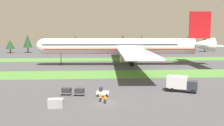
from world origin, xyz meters
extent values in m
plane|color=#47474C|center=(0.00, 0.00, 0.00)|extent=(400.00, 400.00, 0.00)
cube|color=#4C8438|center=(0.00, 33.47, 0.00)|extent=(320.00, 15.58, 0.01)
cube|color=#4C8438|center=(0.00, 76.64, 0.00)|extent=(320.00, 15.58, 0.01)
cylinder|color=silver|center=(7.67, 55.05, 7.69)|extent=(60.49, 8.65, 6.28)
sphere|color=silver|center=(-22.45, 56.24, 7.69)|extent=(6.15, 6.15, 6.15)
cone|color=silver|center=(40.73, 53.75, 8.16)|extent=(10.52, 6.37, 5.96)
cube|color=red|center=(7.67, 55.05, 6.59)|extent=(59.02, 8.72, 0.36)
cube|color=#283342|center=(4.00, 55.20, 8.48)|extent=(53.14, 8.42, 0.44)
cube|color=silver|center=(10.42, 31.57, 7.06)|extent=(11.14, 40.78, 0.57)
cylinder|color=#A3A3A8|center=(9.23, 37.69, 5.00)|extent=(6.01, 3.68, 3.45)
cube|color=silver|center=(12.26, 78.25, 7.06)|extent=(11.14, 40.78, 0.57)
cylinder|color=#A3A3A8|center=(10.59, 72.25, 5.00)|extent=(6.01, 3.68, 3.45)
cube|color=silver|center=(39.63, 44.55, 8.63)|extent=(5.93, 14.90, 0.40)
cube|color=silver|center=(40.36, 63.01, 8.63)|extent=(5.93, 14.90, 0.40)
cube|color=red|center=(39.99, 53.78, 16.17)|extent=(8.62, 1.02, 10.67)
cylinder|color=#A3A3A8|center=(-15.84, 55.98, 3.67)|extent=(0.44, 0.44, 6.15)
cylinder|color=black|center=(-15.84, 55.98, 0.60)|extent=(1.22, 0.47, 1.20)
cylinder|color=#A3A3A8|center=(12.19, 51.11, 3.80)|extent=(0.44, 0.44, 5.90)
cylinder|color=black|center=(12.19, 51.11, 0.85)|extent=(1.72, 0.66, 1.70)
cylinder|color=#A3A3A8|center=(12.49, 58.63, 3.80)|extent=(0.44, 0.44, 5.90)
cylinder|color=black|center=(12.49, 58.63, 0.85)|extent=(1.72, 0.66, 1.70)
cube|color=silver|center=(-0.51, 5.60, 0.69)|extent=(2.80, 1.78, 0.77)
cube|color=#283342|center=(-0.89, 5.67, 1.52)|extent=(0.90, 1.21, 0.90)
cylinder|color=black|center=(0.49, 5.96, 0.30)|extent=(0.63, 0.31, 0.60)
cylinder|color=black|center=(0.28, 4.88, 0.30)|extent=(0.63, 0.31, 0.60)
cylinder|color=black|center=(-1.29, 6.31, 0.30)|extent=(0.63, 0.31, 0.60)
cylinder|color=black|center=(-1.51, 5.23, 0.30)|extent=(0.63, 0.31, 0.60)
cube|color=#A3A3A8|center=(-5.51, 6.58, 0.40)|extent=(2.45, 1.90, 0.10)
cube|color=#2D2D33|center=(-5.51, 6.58, 1.00)|extent=(2.15, 1.67, 1.10)
cylinder|color=black|center=(-4.56, 7.10, 0.20)|extent=(0.42, 0.20, 0.40)
cylinder|color=black|center=(-4.82, 5.75, 0.20)|extent=(0.42, 0.20, 0.40)
cylinder|color=black|center=(-6.20, 7.42, 0.20)|extent=(0.42, 0.20, 0.40)
cylinder|color=black|center=(-6.46, 6.07, 0.20)|extent=(0.42, 0.20, 0.40)
cube|color=#A3A3A8|center=(-8.36, 7.15, 0.40)|extent=(2.45, 1.90, 0.10)
cube|color=#2D2D33|center=(-8.36, 7.15, 1.00)|extent=(2.15, 1.67, 1.10)
cylinder|color=black|center=(-7.40, 7.66, 0.20)|extent=(0.42, 0.20, 0.40)
cylinder|color=black|center=(-7.67, 6.31, 0.20)|extent=(0.42, 0.20, 0.40)
cylinder|color=black|center=(-9.04, 7.98, 0.20)|extent=(0.42, 0.20, 0.40)
cylinder|color=black|center=(-9.31, 6.63, 0.20)|extent=(0.42, 0.20, 0.40)
cube|color=#2D333D|center=(19.62, 7.33, 1.58)|extent=(2.97, 3.02, 2.20)
cube|color=#283342|center=(20.57, 6.87, 2.02)|extent=(0.96, 1.90, 0.97)
cube|color=silver|center=(16.59, 8.77, 2.18)|extent=(5.05, 4.01, 2.80)
cylinder|color=black|center=(20.24, 8.14, 0.48)|extent=(1.00, 0.68, 0.96)
cylinder|color=black|center=(19.39, 6.33, 0.48)|extent=(1.00, 0.68, 0.96)
cylinder|color=black|center=(16.21, 10.05, 0.48)|extent=(1.00, 0.68, 0.96)
cylinder|color=black|center=(15.35, 8.25, 0.48)|extent=(1.00, 0.68, 0.96)
cylinder|color=black|center=(15.19, 10.54, 0.48)|extent=(1.00, 0.68, 0.96)
cylinder|color=black|center=(14.33, 8.73, 0.48)|extent=(1.00, 0.68, 0.96)
cylinder|color=black|center=(-1.20, 1.08, 0.42)|extent=(0.18, 0.18, 0.85)
cylinder|color=black|center=(-1.03, 1.22, 0.42)|extent=(0.18, 0.18, 0.85)
cylinder|color=orange|center=(-1.12, 1.15, 1.16)|extent=(0.36, 0.36, 0.62)
sphere|color=tan|center=(-1.12, 1.15, 1.62)|extent=(0.24, 0.24, 0.24)
cylinder|color=orange|center=(-1.29, 1.00, 1.13)|extent=(0.10, 0.10, 0.58)
cylinder|color=orange|center=(-0.94, 1.30, 1.13)|extent=(0.10, 0.10, 0.58)
cylinder|color=black|center=(-0.14, -0.13, 0.42)|extent=(0.18, 0.18, 0.85)
cylinder|color=black|center=(-0.35, -0.08, 0.42)|extent=(0.18, 0.18, 0.85)
cylinder|color=orange|center=(-0.25, -0.11, 1.16)|extent=(0.36, 0.36, 0.62)
sphere|color=tan|center=(-0.25, -0.11, 1.62)|extent=(0.24, 0.24, 0.24)
cylinder|color=orange|center=(-0.02, -0.16, 1.13)|extent=(0.10, 0.10, 0.58)
cylinder|color=orange|center=(-0.47, -0.05, 1.13)|extent=(0.10, 0.10, 0.58)
cube|color=#A3A3A8|center=(-9.70, -2.03, 0.82)|extent=(2.14, 1.77, 1.64)
cube|color=#A3A3A8|center=(-8.89, -1.96, 0.80)|extent=(2.16, 1.81, 1.60)
cone|color=orange|center=(10.31, 28.47, 0.23)|extent=(0.44, 0.44, 0.45)
cone|color=orange|center=(23.55, 25.88, 0.32)|extent=(0.44, 0.44, 0.64)
cone|color=orange|center=(-9.55, 26.32, 0.30)|extent=(0.44, 0.44, 0.61)
cylinder|color=#4C3823|center=(-55.30, 116.97, 1.29)|extent=(0.70, 0.70, 2.58)
cone|color=#1E4223|center=(-55.30, 116.97, 5.48)|extent=(5.39, 5.39, 5.79)
cylinder|color=#4C3823|center=(-44.90, 118.99, 1.66)|extent=(0.70, 0.70, 3.31)
cone|color=#1E4223|center=(-44.90, 118.99, 7.43)|extent=(5.56, 5.56, 8.24)
cylinder|color=#4C3823|center=(-27.41, 117.91, 1.34)|extent=(0.70, 0.70, 2.69)
cone|color=#1E4223|center=(-27.41, 117.91, 5.96)|extent=(4.74, 4.74, 6.55)
cylinder|color=#4C3823|center=(-14.47, 115.25, 1.27)|extent=(0.70, 0.70, 2.54)
cone|color=#1E4223|center=(-14.47, 115.25, 6.87)|extent=(4.11, 4.11, 8.68)
cylinder|color=#4C3823|center=(-0.33, 114.15, 1.30)|extent=(0.70, 0.70, 2.60)
cone|color=#1E4223|center=(-0.33, 114.15, 5.92)|extent=(3.90, 3.90, 6.63)
cylinder|color=#4C3823|center=(15.99, 119.66, 1.92)|extent=(0.70, 0.70, 3.85)
cone|color=#1E4223|center=(15.99, 119.66, 7.68)|extent=(5.08, 5.08, 7.66)
cylinder|color=#4C3823|center=(27.76, 116.50, 1.84)|extent=(0.70, 0.70, 3.69)
cone|color=#1E4223|center=(27.76, 116.50, 7.49)|extent=(3.87, 3.87, 7.60)
cylinder|color=#4C3823|center=(42.29, 117.93, 1.96)|extent=(0.70, 0.70, 3.92)
cone|color=#1E4223|center=(42.29, 117.93, 6.48)|extent=(5.60, 5.60, 5.12)
cylinder|color=#4C3823|center=(58.92, 117.63, 1.99)|extent=(0.70, 0.70, 3.97)
cone|color=#1E4223|center=(58.92, 117.63, 7.46)|extent=(5.26, 5.26, 6.97)
cylinder|color=#4C3823|center=(70.91, 118.94, 1.73)|extent=(0.70, 0.70, 3.45)
cone|color=#1E4223|center=(70.91, 118.94, 7.67)|extent=(5.83, 5.83, 8.45)
camera|label=1|loc=(-2.05, -47.95, 13.85)|focal=41.27mm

